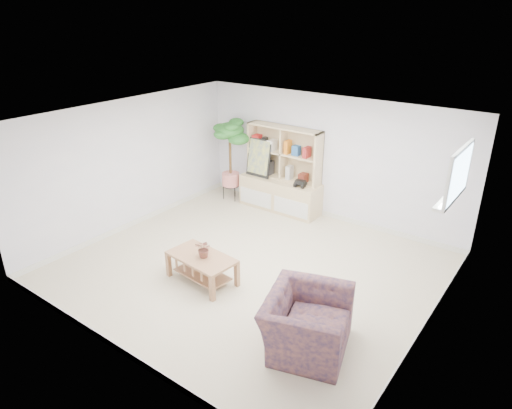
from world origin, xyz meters
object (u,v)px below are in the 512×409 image
Objects in this scene: coffee_table at (202,268)px; armchair at (307,319)px; storage_unit at (281,170)px; floor_tree at (230,161)px.

armchair is at bearing -4.09° from coffee_table.
floor_tree reaches higher than storage_unit.
floor_tree is at bearing -170.62° from storage_unit.
floor_tree reaches higher than coffee_table.
storage_unit is 3.08m from coffee_table.
storage_unit is 1.63× the size of coffee_table.
floor_tree is 1.59× the size of armchair.
armchair is (2.57, -3.30, -0.45)m from storage_unit.
coffee_table is 0.95× the size of armchair.
floor_tree is 4.87m from armchair.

